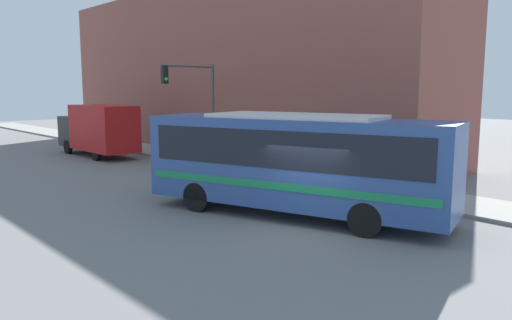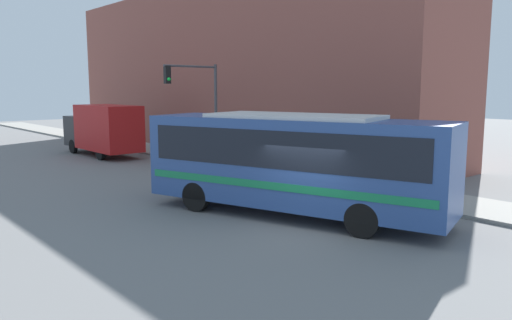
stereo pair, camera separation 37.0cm
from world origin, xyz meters
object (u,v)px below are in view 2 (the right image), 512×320
(city_bus, at_px, (293,158))
(fire_hydrant, at_px, (316,173))
(delivery_truck, at_px, (103,128))
(traffic_light_pole, at_px, (199,96))

(city_bus, height_order, fire_hydrant, city_bus)
(delivery_truck, bearing_deg, traffic_light_pole, -76.60)
(traffic_light_pole, bearing_deg, fire_hydrant, -82.68)
(city_bus, distance_m, delivery_truck, 18.55)
(city_bus, xyz_separation_m, fire_hydrant, (4.57, 3.09, -1.44))
(fire_hydrant, bearing_deg, delivery_truck, 100.47)
(delivery_truck, distance_m, traffic_light_pole, 8.37)
(delivery_truck, xyz_separation_m, traffic_light_pole, (1.88, -7.88, 2.09))
(city_bus, xyz_separation_m, traffic_light_pole, (3.61, 10.58, 1.86))
(fire_hydrant, distance_m, traffic_light_pole, 8.23)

